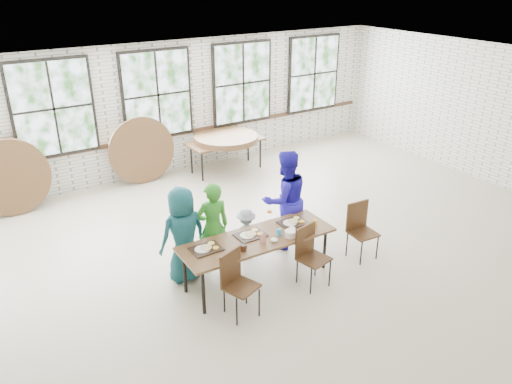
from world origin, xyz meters
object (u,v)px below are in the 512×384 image
chair_near_right (309,250)px  storage_table (226,143)px  chair_near_left (236,278)px  dining_table (257,241)px

chair_near_right → storage_table: size_ratio=0.52×
chair_near_left → storage_table: chair_near_left is taller
chair_near_left → chair_near_right: (1.30, 0.03, 0.00)m
storage_table → dining_table: bearing=-115.7°
dining_table → storage_table: same height
dining_table → chair_near_right: 0.79m
storage_table → chair_near_right: bearing=-106.7°
dining_table → chair_near_right: bearing=-36.3°
dining_table → chair_near_left: 0.86m
chair_near_right → dining_table: bearing=130.5°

